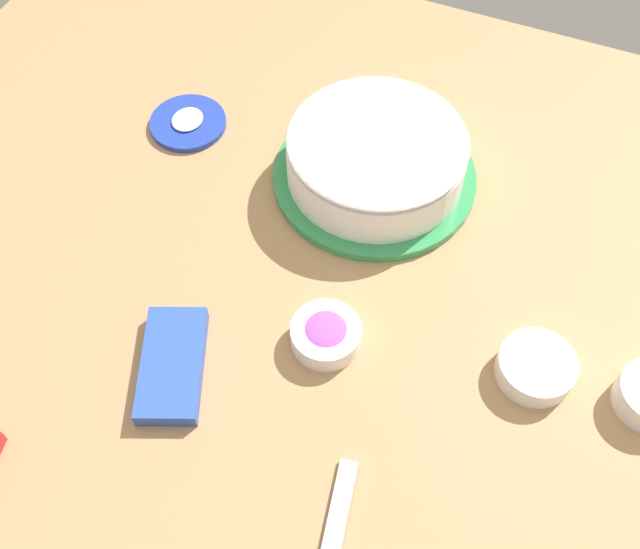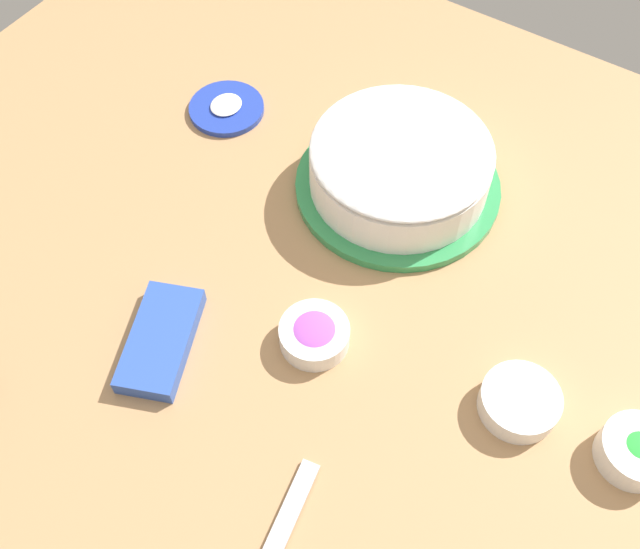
{
  "view_description": "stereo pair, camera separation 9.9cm",
  "coord_description": "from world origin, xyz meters",
  "px_view_note": "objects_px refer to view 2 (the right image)",
  "views": [
    {
      "loc": [
        -0.39,
        -0.21,
        0.86
      ],
      "look_at": [
        0.11,
        0.0,
        0.04
      ],
      "focal_mm": 41.97,
      "sensor_mm": 36.0,
      "label": 1
    },
    {
      "loc": [
        -0.35,
        -0.3,
        0.86
      ],
      "look_at": [
        0.11,
        0.0,
        0.04
      ],
      "focal_mm": 41.97,
      "sensor_mm": 36.0,
      "label": 2
    }
  ],
  "objects_px": {
    "candy_box_lower": "(161,340)",
    "sprinkle_bowl_yellow": "(519,402)",
    "frosted_cake": "(400,167)",
    "sprinkle_bowl_rainbow": "(314,334)",
    "frosting_tub_lid": "(226,108)",
    "sprinkle_bowl_green": "(636,450)"
  },
  "relations": [
    {
      "from": "frosted_cake",
      "to": "frosting_tub_lid",
      "type": "height_order",
      "value": "frosted_cake"
    },
    {
      "from": "sprinkle_bowl_rainbow",
      "to": "sprinkle_bowl_yellow",
      "type": "xyz_separation_m",
      "value": [
        0.06,
        -0.26,
        -0.0
      ]
    },
    {
      "from": "candy_box_lower",
      "to": "frosted_cake",
      "type": "bearing_deg",
      "value": -39.73
    },
    {
      "from": "frosting_tub_lid",
      "to": "sprinkle_bowl_rainbow",
      "type": "distance_m",
      "value": 0.45
    },
    {
      "from": "frosting_tub_lid",
      "to": "sprinkle_bowl_rainbow",
      "type": "bearing_deg",
      "value": -128.23
    },
    {
      "from": "sprinkle_bowl_green",
      "to": "candy_box_lower",
      "type": "bearing_deg",
      "value": 108.24
    },
    {
      "from": "frosted_cake",
      "to": "sprinkle_bowl_rainbow",
      "type": "distance_m",
      "value": 0.29
    },
    {
      "from": "candy_box_lower",
      "to": "sprinkle_bowl_green",
      "type": "bearing_deg",
      "value": -94.0
    },
    {
      "from": "sprinkle_bowl_rainbow",
      "to": "sprinkle_bowl_yellow",
      "type": "bearing_deg",
      "value": -77.37
    },
    {
      "from": "candy_box_lower",
      "to": "sprinkle_bowl_yellow",
      "type": "bearing_deg",
      "value": -90.31
    },
    {
      "from": "frosted_cake",
      "to": "sprinkle_bowl_yellow",
      "type": "xyz_separation_m",
      "value": [
        -0.23,
        -0.3,
        -0.03
      ]
    },
    {
      "from": "candy_box_lower",
      "to": "sprinkle_bowl_rainbow",
      "type": "bearing_deg",
      "value": -77.72
    },
    {
      "from": "frosted_cake",
      "to": "sprinkle_bowl_rainbow",
      "type": "height_order",
      "value": "frosted_cake"
    },
    {
      "from": "frosted_cake",
      "to": "sprinkle_bowl_green",
      "type": "distance_m",
      "value": 0.49
    },
    {
      "from": "sprinkle_bowl_rainbow",
      "to": "sprinkle_bowl_yellow",
      "type": "distance_m",
      "value": 0.27
    },
    {
      "from": "frosted_cake",
      "to": "sprinkle_bowl_rainbow",
      "type": "relative_size",
      "value": 3.33
    },
    {
      "from": "sprinkle_bowl_rainbow",
      "to": "candy_box_lower",
      "type": "height_order",
      "value": "sprinkle_bowl_rainbow"
    },
    {
      "from": "sprinkle_bowl_rainbow",
      "to": "frosting_tub_lid",
      "type": "bearing_deg",
      "value": 51.77
    },
    {
      "from": "frosting_tub_lid",
      "to": "sprinkle_bowl_yellow",
      "type": "distance_m",
      "value": 0.65
    },
    {
      "from": "sprinkle_bowl_rainbow",
      "to": "candy_box_lower",
      "type": "distance_m",
      "value": 0.2
    },
    {
      "from": "sprinkle_bowl_green",
      "to": "candy_box_lower",
      "type": "relative_size",
      "value": 0.57
    },
    {
      "from": "frosted_cake",
      "to": "candy_box_lower",
      "type": "distance_m",
      "value": 0.42
    }
  ]
}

